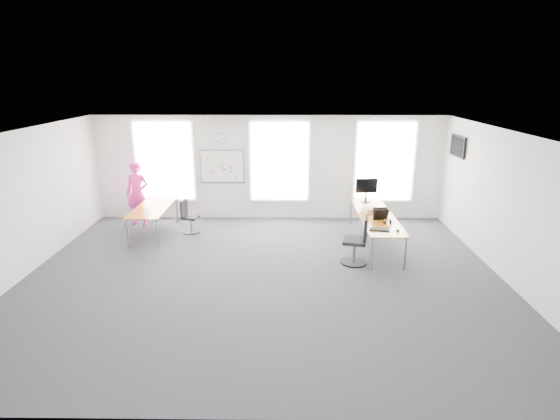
{
  "coord_description": "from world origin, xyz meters",
  "views": [
    {
      "loc": [
        0.47,
        -8.36,
        4.05
      ],
      "look_at": [
        0.35,
        1.2,
        1.1
      ],
      "focal_mm": 28.0,
      "sensor_mm": 36.0,
      "label": 1
    }
  ],
  "objects_px": {
    "desk_right": "(375,216)",
    "chair_left": "(189,218)",
    "headphones": "(387,222)",
    "keyboard": "(380,230)",
    "chair_right": "(358,243)",
    "desk_left": "(153,209)",
    "person": "(138,194)",
    "monitor": "(366,188)"
  },
  "relations": [
    {
      "from": "desk_left",
      "to": "chair_right",
      "type": "distance_m",
      "value": 5.4
    },
    {
      "from": "chair_left",
      "to": "monitor",
      "type": "xyz_separation_m",
      "value": [
        4.76,
        0.28,
        0.79
      ]
    },
    {
      "from": "desk_right",
      "to": "chair_left",
      "type": "distance_m",
      "value": 4.89
    },
    {
      "from": "desk_right",
      "to": "desk_left",
      "type": "xyz_separation_m",
      "value": [
        -5.69,
        0.64,
        -0.02
      ]
    },
    {
      "from": "chair_right",
      "to": "headphones",
      "type": "distance_m",
      "value": 0.96
    },
    {
      "from": "desk_right",
      "to": "headphones",
      "type": "bearing_deg",
      "value": -79.11
    },
    {
      "from": "chair_right",
      "to": "desk_right",
      "type": "bearing_deg",
      "value": 165.74
    },
    {
      "from": "headphones",
      "to": "keyboard",
      "type": "bearing_deg",
      "value": -104.61
    },
    {
      "from": "desk_left",
      "to": "headphones",
      "type": "bearing_deg",
      "value": -12.82
    },
    {
      "from": "desk_left",
      "to": "chair_left",
      "type": "xyz_separation_m",
      "value": [
        0.88,
        0.18,
        -0.32
      ]
    },
    {
      "from": "person",
      "to": "headphones",
      "type": "distance_m",
      "value": 6.83
    },
    {
      "from": "chair_left",
      "to": "headphones",
      "type": "relative_size",
      "value": 4.87
    },
    {
      "from": "person",
      "to": "monitor",
      "type": "distance_m",
      "value": 6.32
    },
    {
      "from": "chair_right",
      "to": "chair_left",
      "type": "height_order",
      "value": "chair_right"
    },
    {
      "from": "chair_left",
      "to": "monitor",
      "type": "height_order",
      "value": "monitor"
    },
    {
      "from": "desk_right",
      "to": "chair_right",
      "type": "xyz_separation_m",
      "value": [
        -0.61,
        -1.19,
        -0.24
      ]
    },
    {
      "from": "desk_left",
      "to": "person",
      "type": "height_order",
      "value": "person"
    },
    {
      "from": "chair_left",
      "to": "keyboard",
      "type": "height_order",
      "value": "chair_left"
    },
    {
      "from": "person",
      "to": "keyboard",
      "type": "bearing_deg",
      "value": -14.62
    },
    {
      "from": "desk_left",
      "to": "keyboard",
      "type": "bearing_deg",
      "value": -17.76
    },
    {
      "from": "desk_right",
      "to": "chair_left",
      "type": "height_order",
      "value": "chair_left"
    },
    {
      "from": "desk_right",
      "to": "person",
      "type": "xyz_separation_m",
      "value": [
        -6.35,
        1.45,
        0.17
      ]
    },
    {
      "from": "headphones",
      "to": "monitor",
      "type": "height_order",
      "value": "monitor"
    },
    {
      "from": "headphones",
      "to": "chair_left",
      "type": "bearing_deg",
      "value": 178.63
    },
    {
      "from": "desk_left",
      "to": "monitor",
      "type": "xyz_separation_m",
      "value": [
        5.64,
        0.46,
        0.46
      ]
    },
    {
      "from": "chair_right",
      "to": "chair_left",
      "type": "xyz_separation_m",
      "value": [
        -4.19,
        2.01,
        -0.1
      ]
    },
    {
      "from": "monitor",
      "to": "headphones",
      "type": "bearing_deg",
      "value": -90.75
    },
    {
      "from": "chair_left",
      "to": "headphones",
      "type": "distance_m",
      "value": 5.19
    },
    {
      "from": "chair_right",
      "to": "headphones",
      "type": "xyz_separation_m",
      "value": [
        0.75,
        0.5,
        0.34
      ]
    },
    {
      "from": "desk_right",
      "to": "headphones",
      "type": "distance_m",
      "value": 0.71
    },
    {
      "from": "chair_left",
      "to": "headphones",
      "type": "bearing_deg",
      "value": -94.12
    },
    {
      "from": "desk_right",
      "to": "monitor",
      "type": "distance_m",
      "value": 1.18
    },
    {
      "from": "desk_left",
      "to": "monitor",
      "type": "distance_m",
      "value": 5.68
    },
    {
      "from": "desk_right",
      "to": "keyboard",
      "type": "distance_m",
      "value": 1.15
    },
    {
      "from": "desk_left",
      "to": "keyboard",
      "type": "relative_size",
      "value": 4.82
    },
    {
      "from": "chair_right",
      "to": "keyboard",
      "type": "height_order",
      "value": "chair_right"
    },
    {
      "from": "desk_left",
      "to": "person",
      "type": "xyz_separation_m",
      "value": [
        -0.66,
        0.81,
        0.19
      ]
    },
    {
      "from": "desk_right",
      "to": "chair_left",
      "type": "bearing_deg",
      "value": 170.33
    },
    {
      "from": "chair_right",
      "to": "monitor",
      "type": "relative_size",
      "value": 1.68
    },
    {
      "from": "person",
      "to": "headphones",
      "type": "relative_size",
      "value": 9.96
    },
    {
      "from": "desk_right",
      "to": "keyboard",
      "type": "xyz_separation_m",
      "value": [
        -0.13,
        -1.14,
        0.06
      ]
    },
    {
      "from": "desk_right",
      "to": "keyboard",
      "type": "height_order",
      "value": "keyboard"
    }
  ]
}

